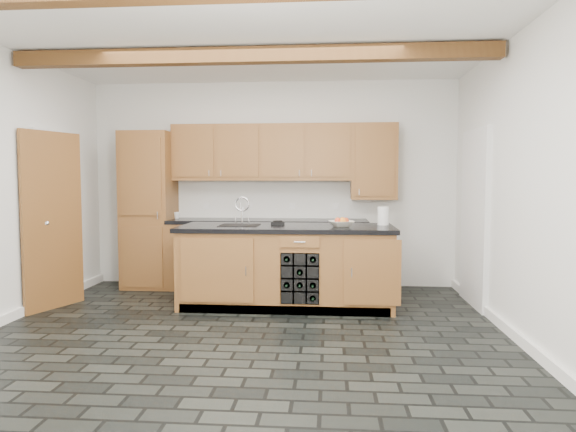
{
  "coord_description": "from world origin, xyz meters",
  "views": [
    {
      "loc": [
        0.8,
        -4.58,
        1.46
      ],
      "look_at": [
        0.36,
        0.8,
        1.08
      ],
      "focal_mm": 32.0,
      "sensor_mm": 36.0,
      "label": 1
    }
  ],
  "objects_px": {
    "paper_towel": "(383,216)",
    "kitchen_scale": "(278,223)",
    "island": "(287,266)",
    "fruit_bowl": "(341,224)"
  },
  "relations": [
    {
      "from": "kitchen_scale",
      "to": "paper_towel",
      "type": "distance_m",
      "value": 1.24
    },
    {
      "from": "kitchen_scale",
      "to": "fruit_bowl",
      "type": "bearing_deg",
      "value": -21.43
    },
    {
      "from": "fruit_bowl",
      "to": "paper_towel",
      "type": "xyz_separation_m",
      "value": [
        0.49,
        0.27,
        0.07
      ]
    },
    {
      "from": "island",
      "to": "fruit_bowl",
      "type": "bearing_deg",
      "value": -6.63
    },
    {
      "from": "fruit_bowl",
      "to": "island",
      "type": "bearing_deg",
      "value": 173.37
    },
    {
      "from": "paper_towel",
      "to": "kitchen_scale",
      "type": "bearing_deg",
      "value": -176.77
    },
    {
      "from": "kitchen_scale",
      "to": "fruit_bowl",
      "type": "xyz_separation_m",
      "value": [
        0.74,
        -0.2,
        0.01
      ]
    },
    {
      "from": "island",
      "to": "fruit_bowl",
      "type": "height_order",
      "value": "fruit_bowl"
    },
    {
      "from": "island",
      "to": "paper_towel",
      "type": "height_order",
      "value": "paper_towel"
    },
    {
      "from": "island",
      "to": "fruit_bowl",
      "type": "distance_m",
      "value": 0.8
    }
  ]
}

